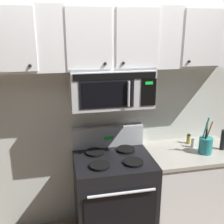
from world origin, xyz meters
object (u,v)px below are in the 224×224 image
at_px(stove_range, 113,196).
at_px(over_range_microwave, 111,88).
at_px(salt_shaker, 193,143).
at_px(pepper_mill, 223,140).
at_px(spice_jar, 189,139).
at_px(utensil_crock_teal, 206,145).

bearing_deg(stove_range, over_range_microwave, 90.14).
bearing_deg(over_range_microwave, stove_range, -89.86).
height_order(over_range_microwave, salt_shaker, over_range_microwave).
distance_m(stove_range, pepper_mill, 1.27).
bearing_deg(spice_jar, stove_range, -169.04).
bearing_deg(over_range_microwave, salt_shaker, -3.35).
relative_size(utensil_crock_teal, spice_jar, 3.64).
bearing_deg(salt_shaker, stove_range, -175.73).
distance_m(stove_range, spice_jar, 1.02).
bearing_deg(salt_shaker, utensil_crock_teal, -69.21).
distance_m(utensil_crock_teal, spice_jar, 0.26).
bearing_deg(pepper_mill, stove_range, 177.86).
bearing_deg(spice_jar, utensil_crock_teal, -78.13).
xyz_separation_m(over_range_microwave, utensil_crock_teal, (0.93, -0.20, -0.58)).
relative_size(stove_range, utensil_crock_teal, 2.84).
bearing_deg(utensil_crock_teal, stove_range, 174.93).
bearing_deg(pepper_mill, utensil_crock_teal, -169.74).
distance_m(stove_range, utensil_crock_teal, 1.07).
relative_size(salt_shaker, spice_jar, 1.01).
height_order(stove_range, over_range_microwave, over_range_microwave).
bearing_deg(over_range_microwave, utensil_crock_teal, -12.07).
distance_m(over_range_microwave, utensil_crock_teal, 1.12).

